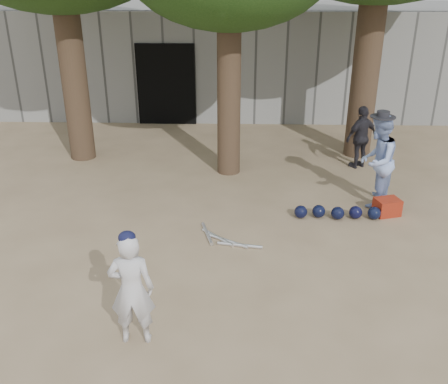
{
  "coord_description": "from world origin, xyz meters",
  "views": [
    {
      "loc": [
        0.81,
        -5.84,
        4.03
      ],
      "look_at": [
        0.6,
        1.0,
        0.95
      ],
      "focal_mm": 40.0,
      "sensor_mm": 36.0,
      "label": 1
    }
  ],
  "objects_px": {
    "spectator_dark": "(361,137)",
    "red_bag": "(387,207)",
    "spectator_blue": "(377,161)",
    "boy_player": "(132,290)"
  },
  "relations": [
    {
      "from": "spectator_dark",
      "to": "red_bag",
      "type": "distance_m",
      "value": 2.41
    },
    {
      "from": "spectator_blue",
      "to": "spectator_dark",
      "type": "height_order",
      "value": "spectator_blue"
    },
    {
      "from": "boy_player",
      "to": "spectator_dark",
      "type": "bearing_deg",
      "value": -127.75
    },
    {
      "from": "boy_player",
      "to": "spectator_blue",
      "type": "xyz_separation_m",
      "value": [
        3.69,
        3.85,
        0.14
      ]
    },
    {
      "from": "spectator_blue",
      "to": "red_bag",
      "type": "height_order",
      "value": "spectator_blue"
    },
    {
      "from": "boy_player",
      "to": "red_bag",
      "type": "xyz_separation_m",
      "value": [
        3.85,
        3.41,
        -0.56
      ]
    },
    {
      "from": "spectator_blue",
      "to": "red_bag",
      "type": "bearing_deg",
      "value": 47.24
    },
    {
      "from": "spectator_blue",
      "to": "spectator_dark",
      "type": "xyz_separation_m",
      "value": [
        0.15,
        1.9,
        -0.16
      ]
    },
    {
      "from": "boy_player",
      "to": "spectator_dark",
      "type": "xyz_separation_m",
      "value": [
        3.84,
        5.75,
        -0.02
      ]
    },
    {
      "from": "spectator_dark",
      "to": "boy_player",
      "type": "bearing_deg",
      "value": 26.47
    }
  ]
}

